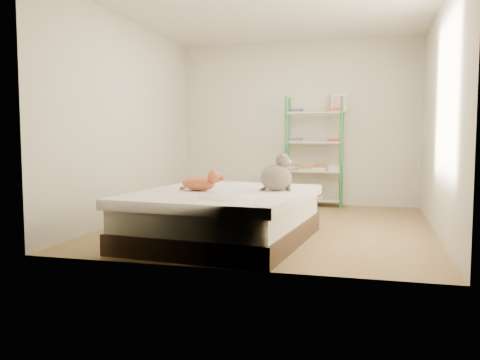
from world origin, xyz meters
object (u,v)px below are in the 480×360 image
(shelf_unit, at_px, (315,153))
(cardboard_box, at_px, (289,200))
(bed, at_px, (223,216))
(grey_cat, at_px, (276,172))
(white_bin, at_px, (238,191))
(orange_cat, at_px, (198,182))

(shelf_unit, xyz_separation_m, cardboard_box, (-0.28, -0.68, -0.67))
(bed, distance_m, shelf_unit, 3.03)
(grey_cat, distance_m, white_bin, 2.99)
(grey_cat, xyz_separation_m, cardboard_box, (-0.19, 2.07, -0.56))
(orange_cat, relative_size, white_bin, 1.17)
(cardboard_box, xyz_separation_m, white_bin, (-0.95, 0.65, 0.03))
(white_bin, bearing_deg, bed, -77.87)
(cardboard_box, relative_size, white_bin, 1.59)
(grey_cat, bearing_deg, bed, 83.14)
(grey_cat, bearing_deg, cardboard_box, -19.00)
(bed, xyz_separation_m, cardboard_box, (0.33, 2.23, -0.10))
(grey_cat, bearing_deg, shelf_unit, -26.23)
(shelf_unit, bearing_deg, cardboard_box, -112.64)
(shelf_unit, distance_m, white_bin, 1.39)
(grey_cat, bearing_deg, white_bin, -1.50)
(bed, height_order, grey_cat, grey_cat)
(shelf_unit, relative_size, cardboard_box, 2.81)
(grey_cat, distance_m, shelf_unit, 2.75)
(bed, xyz_separation_m, orange_cat, (-0.26, -0.03, 0.36))
(grey_cat, relative_size, shelf_unit, 0.23)
(bed, relative_size, shelf_unit, 1.27)
(cardboard_box, distance_m, white_bin, 1.15)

